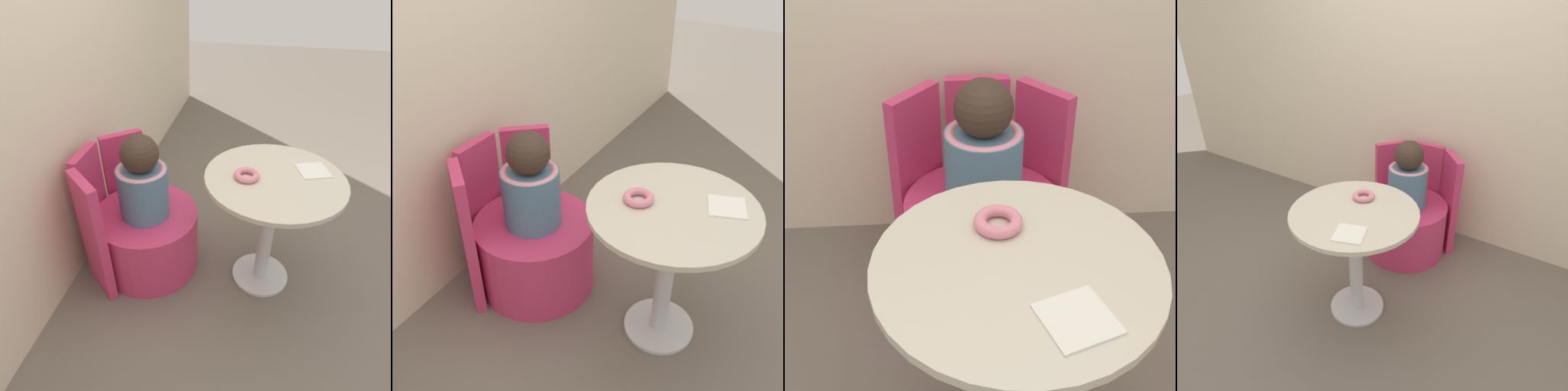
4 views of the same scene
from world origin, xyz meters
TOP-DOWN VIEW (x-y plane):
  - ground_plane at (0.00, 0.00)m, footprint 12.00×12.00m
  - back_wall at (0.00, 1.13)m, footprint 6.00×0.06m
  - round_table at (0.09, -0.00)m, footprint 0.70×0.70m
  - tub_chair at (0.06, 0.69)m, footprint 0.60×0.60m
  - booth_backrest at (0.06, 0.94)m, footprint 0.70×0.25m
  - child_figure at (0.06, 0.69)m, footprint 0.28×0.28m
  - donut at (0.05, 0.14)m, footprint 0.13×0.13m
  - paper_napkin at (0.19, -0.19)m, footprint 0.19×0.19m

SIDE VIEW (x-z plane):
  - ground_plane at x=0.00m, z-range 0.00..0.00m
  - tub_chair at x=0.06m, z-range 0.00..0.40m
  - booth_backrest at x=0.06m, z-range 0.00..0.76m
  - round_table at x=0.09m, z-range 0.19..0.91m
  - child_figure at x=0.06m, z-range 0.37..0.86m
  - paper_napkin at x=0.19m, z-range 0.72..0.72m
  - donut at x=0.05m, z-range 0.72..0.75m
  - back_wall at x=0.00m, z-range 0.00..2.40m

